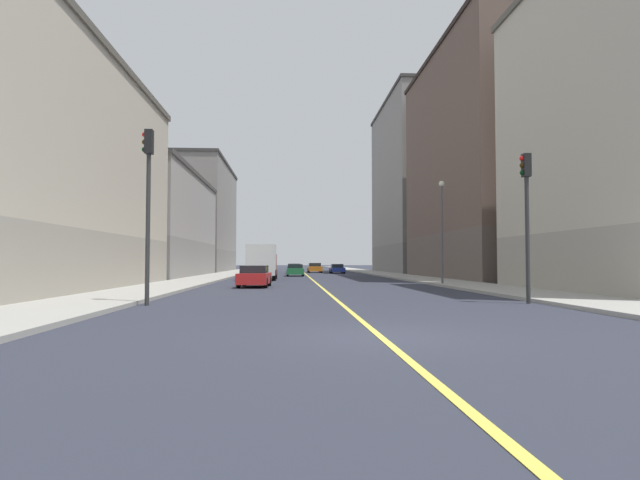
# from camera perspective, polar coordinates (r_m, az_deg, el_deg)

# --- Properties ---
(ground_plane) EXTENTS (400.00, 400.00, 0.00)m
(ground_plane) POSITION_cam_1_polar(r_m,az_deg,el_deg) (11.35, 6.63, -10.53)
(ground_plane) COLOR #2B2E3A
(ground_plane) RESTS_ON ground
(sidewalk_left) EXTENTS (3.92, 168.00, 0.15)m
(sidewalk_left) POSITION_cam_1_polar(r_m,az_deg,el_deg) (61.16, 7.51, -3.78)
(sidewalk_left) COLOR #9E9B93
(sidewalk_left) RESTS_ON ground
(sidewalk_right) EXTENTS (3.92, 168.00, 0.15)m
(sidewalk_right) POSITION_cam_1_polar(r_m,az_deg,el_deg) (60.56, -10.53, -3.78)
(sidewalk_right) COLOR #9E9B93
(sidewalk_right) RESTS_ON ground
(lane_center_stripe) EXTENTS (0.16, 154.00, 0.01)m
(lane_center_stripe) POSITION_cam_1_polar(r_m,az_deg,el_deg) (60.12, -1.46, -3.89)
(lane_center_stripe) COLOR #E5D14C
(lane_center_stripe) RESTS_ON ground
(building_left_mid) EXTENTS (10.49, 23.65, 21.43)m
(building_left_mid) POSITION_cam_1_polar(r_m,az_deg,el_deg) (51.42, 18.04, 7.96)
(building_left_mid) COLOR brown
(building_left_mid) RESTS_ON ground
(building_left_far) EXTENTS (10.49, 23.37, 24.36)m
(building_left_far) POSITION_cam_1_polar(r_m,az_deg,el_deg) (75.59, 10.97, 5.73)
(building_left_far) COLOR slate
(building_left_far) RESTS_ON ground
(building_right_corner) EXTENTS (10.49, 25.12, 12.98)m
(building_right_corner) POSITION_cam_1_polar(r_m,az_deg,el_deg) (32.17, -30.58, 6.70)
(building_right_corner) COLOR #9D9688
(building_right_corner) RESTS_ON ground
(building_right_midblock) EXTENTS (10.49, 25.03, 10.70)m
(building_right_midblock) POSITION_cam_1_polar(r_m,az_deg,el_deg) (56.12, -18.43, 1.58)
(building_right_midblock) COLOR gray
(building_right_midblock) RESTS_ON ground
(building_right_distant) EXTENTS (10.49, 24.38, 16.42)m
(building_right_distant) POSITION_cam_1_polar(r_m,az_deg,el_deg) (81.51, -13.66, 2.36)
(building_right_distant) COLOR slate
(building_right_distant) RESTS_ON ground
(traffic_light_left_near) EXTENTS (0.40, 0.32, 5.77)m
(traffic_light_left_near) POSITION_cam_1_polar(r_m,az_deg,el_deg) (21.44, 21.81, 3.52)
(traffic_light_left_near) COLOR #2D2D2D
(traffic_light_left_near) RESTS_ON ground
(traffic_light_right_near) EXTENTS (0.40, 0.32, 6.49)m
(traffic_light_right_near) POSITION_cam_1_polar(r_m,az_deg,el_deg) (20.17, -18.44, 5.02)
(traffic_light_right_near) COLOR #2D2D2D
(traffic_light_right_near) RESTS_ON ground
(street_lamp_left_near) EXTENTS (0.36, 0.36, 6.84)m
(street_lamp_left_near) POSITION_cam_1_polar(r_m,az_deg,el_deg) (35.40, 13.29, 2.08)
(street_lamp_left_near) COLOR #4C4C51
(street_lamp_left_near) RESTS_ON ground
(car_orange) EXTENTS (2.01, 4.59, 1.37)m
(car_orange) POSITION_cam_1_polar(r_m,az_deg,el_deg) (73.54, -0.59, -3.10)
(car_orange) COLOR orange
(car_orange) RESTS_ON ground
(car_black) EXTENTS (1.94, 4.12, 1.30)m
(car_black) POSITION_cam_1_polar(r_m,az_deg,el_deg) (69.60, -2.85, -3.17)
(car_black) COLOR black
(car_black) RESTS_ON ground
(car_blue) EXTENTS (1.84, 4.28, 1.25)m
(car_blue) POSITION_cam_1_polar(r_m,az_deg,el_deg) (68.75, 1.89, -3.20)
(car_blue) COLOR #23389E
(car_blue) RESTS_ON ground
(car_green) EXTENTS (1.88, 4.42, 1.29)m
(car_green) POSITION_cam_1_polar(r_m,az_deg,el_deg) (56.49, -2.75, -3.34)
(car_green) COLOR #1E6B38
(car_green) RESTS_ON ground
(car_red) EXTENTS (1.99, 4.38, 1.35)m
(car_red) POSITION_cam_1_polar(r_m,az_deg,el_deg) (32.71, -7.23, -4.01)
(car_red) COLOR red
(car_red) RESTS_ON ground
(box_truck) EXTENTS (2.47, 6.62, 2.99)m
(box_truck) POSITION_cam_1_polar(r_m,az_deg,el_deg) (44.76, -6.41, -2.38)
(box_truck) COLOR maroon
(box_truck) RESTS_ON ground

